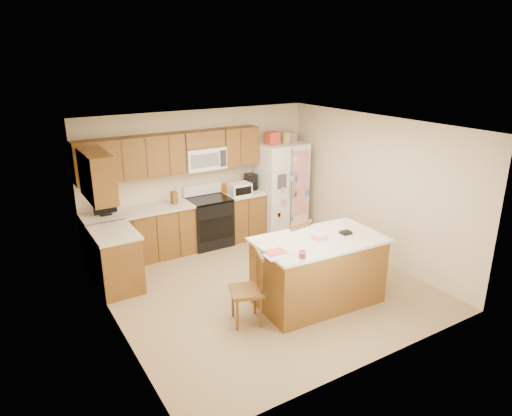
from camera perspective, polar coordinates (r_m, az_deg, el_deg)
ground at (r=7.26m, az=0.96°, el=-9.68°), size 4.50×4.50×0.00m
room_shell at (r=6.69m, az=1.02°, el=1.24°), size 4.60×4.60×2.52m
cabinetry at (r=8.00m, az=-11.92°, el=-0.19°), size 3.36×1.56×2.15m
stove at (r=8.62m, az=-5.92°, el=-1.59°), size 0.76×0.65×1.13m
refrigerator at (r=9.17m, az=3.04°, el=2.68°), size 0.90×0.79×2.04m
island at (r=6.67m, az=7.76°, el=-7.73°), size 1.93×1.16×1.08m
windsor_chair_left at (r=6.15m, az=-0.98°, el=-10.22°), size 0.53×0.55×1.01m
windsor_chair_back at (r=7.12m, az=4.55°, el=-5.75°), size 0.53×0.51×1.07m
windsor_chair_right at (r=7.38m, az=13.13°, el=-6.15°), size 0.38×0.39×0.87m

